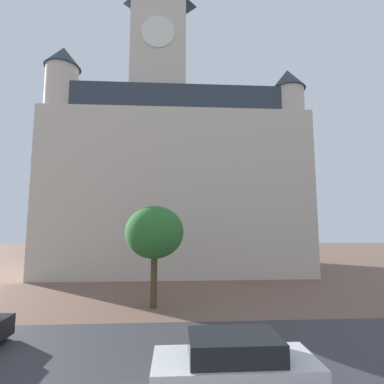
# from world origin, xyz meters

# --- Properties ---
(ground_plane) EXTENTS (120.00, 120.00, 0.00)m
(ground_plane) POSITION_xyz_m (0.00, 10.00, 0.00)
(ground_plane) COLOR brown
(street_asphalt_strip) EXTENTS (120.00, 8.19, 0.00)m
(street_asphalt_strip) POSITION_xyz_m (0.00, 9.41, 0.00)
(street_asphalt_strip) COLOR #38383D
(street_asphalt_strip) RESTS_ON ground_plane
(landmark_building) EXTENTS (24.11, 13.74, 32.55)m
(landmark_building) POSITION_xyz_m (-0.45, 29.83, 9.60)
(landmark_building) COLOR beige
(landmark_building) RESTS_ON ground_plane
(car_white) EXTENTS (4.31, 1.96, 1.57)m
(car_white) POSITION_xyz_m (1.34, 7.61, 0.75)
(car_white) COLOR silver
(car_white) RESTS_ON ground_plane
(tree_curb_far) EXTENTS (3.25, 3.25, 5.54)m
(tree_curb_far) POSITION_xyz_m (-1.40, 15.90, 4.05)
(tree_curb_far) COLOR #4C3823
(tree_curb_far) RESTS_ON ground_plane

